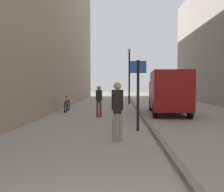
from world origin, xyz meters
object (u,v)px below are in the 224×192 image
pedestrian_mid_block (117,107)px  delivery_van (168,91)px  street_sign_post (138,89)px  pedestrian_main_foreground (99,99)px  lamp_post (129,72)px  bicycle_leaning (67,106)px

pedestrian_mid_block → delivery_van: 7.26m
street_sign_post → delivery_van: bearing=-106.9°
pedestrian_main_foreground → pedestrian_mid_block: 5.33m
pedestrian_main_foreground → street_sign_post: street_sign_post is taller
pedestrian_main_foreground → lamp_post: size_ratio=0.34×
delivery_van → lamp_post: size_ratio=1.04×
street_sign_post → pedestrian_mid_block: bearing=71.4°
pedestrian_main_foreground → lamp_post: lamp_post is taller
pedestrian_main_foreground → street_sign_post: 4.06m
pedestrian_main_foreground → pedestrian_mid_block: (1.01, -5.23, 0.09)m
delivery_van → lamp_post: (-1.98, 6.77, 1.42)m
lamp_post → bicycle_leaning: bearing=-125.3°
pedestrian_main_foreground → delivery_van: size_ratio=0.33×
pedestrian_main_foreground → lamp_post: (1.91, 8.20, 1.78)m
delivery_van → street_sign_post: 5.48m
street_sign_post → bicycle_leaning: bearing=-50.6°
pedestrian_mid_block → bicycle_leaning: size_ratio=1.01×
lamp_post → bicycle_leaning: (-4.10, -5.80, -2.34)m
street_sign_post → lamp_post: lamp_post is taller
delivery_van → bicycle_leaning: (-6.08, 0.97, -0.92)m
pedestrian_main_foreground → delivery_van: (3.88, 1.43, 0.36)m
pedestrian_mid_block → street_sign_post: street_sign_post is taller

